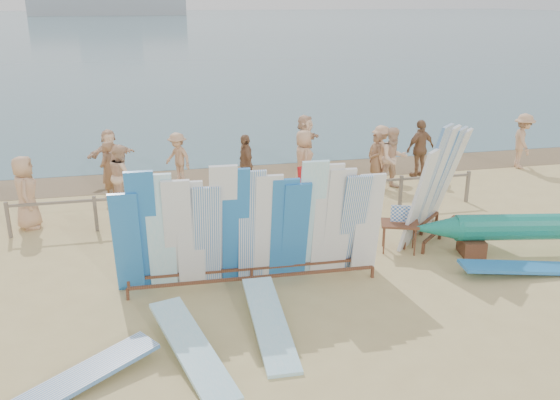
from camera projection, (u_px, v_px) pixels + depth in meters
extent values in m
plane|color=tan|center=(282.00, 267.00, 12.68)|extent=(160.00, 160.00, 0.00)
cube|color=#416774|center=(154.00, 22.00, 130.79)|extent=(320.00, 240.00, 0.02)
cube|color=brown|center=(233.00, 174.00, 19.33)|extent=(40.00, 2.60, 0.01)
cube|color=#999EA3|center=(108.00, 1.00, 174.99)|extent=(45.00, 8.00, 8.00)
cube|color=#7C6E5D|center=(256.00, 189.00, 15.19)|extent=(12.00, 0.06, 0.06)
cube|color=#7C6E5D|center=(8.00, 220.00, 14.07)|extent=(0.08, 0.08, 0.90)
cube|color=#7C6E5D|center=(96.00, 214.00, 14.48)|extent=(0.08, 0.08, 0.90)
cube|color=#7C6E5D|center=(178.00, 208.00, 14.89)|extent=(0.08, 0.08, 0.90)
cube|color=#7C6E5D|center=(256.00, 202.00, 15.31)|extent=(0.08, 0.08, 0.90)
cube|color=#7C6E5D|center=(330.00, 197.00, 15.72)|extent=(0.08, 0.08, 0.90)
cube|color=#7C6E5D|center=(401.00, 191.00, 16.13)|extent=(0.08, 0.08, 0.90)
cube|color=#7C6E5D|center=(467.00, 187.00, 16.54)|extent=(0.08, 0.08, 0.90)
cube|color=brown|center=(255.00, 277.00, 11.68)|extent=(4.90, 0.18, 0.06)
cube|color=brown|center=(252.00, 269.00, 12.06)|extent=(4.90, 0.18, 0.06)
cube|color=blue|center=(127.00, 243.00, 11.16)|extent=(0.53, 0.60, 2.16)
cube|color=blue|center=(144.00, 232.00, 11.15)|extent=(0.54, 0.74, 2.58)
cube|color=#98DDF3|center=(161.00, 233.00, 11.22)|extent=(0.53, 0.66, 2.49)
cube|color=white|center=(178.00, 234.00, 11.29)|extent=(0.54, 0.75, 2.37)
cube|color=white|center=(191.00, 235.00, 11.35)|extent=(0.53, 0.58, 2.31)
cube|color=white|center=(207.00, 237.00, 11.43)|extent=(0.53, 0.66, 2.19)
cube|color=white|center=(223.00, 225.00, 11.42)|extent=(0.54, 0.82, 2.61)
cube|color=blue|center=(236.00, 227.00, 11.47)|extent=(0.54, 0.75, 2.52)
cube|color=white|center=(252.00, 227.00, 11.54)|extent=(0.53, 0.63, 2.45)
cube|color=white|center=(268.00, 228.00, 11.62)|extent=(0.53, 0.63, 2.35)
cube|color=blue|center=(284.00, 229.00, 11.69)|extent=(0.53, 0.62, 2.25)
cube|color=blue|center=(295.00, 231.00, 11.75)|extent=(0.53, 0.63, 2.15)
cube|color=#98DDF3|center=(311.00, 220.00, 11.74)|extent=(0.53, 0.70, 2.59)
cube|color=white|center=(326.00, 221.00, 11.81)|extent=(0.53, 0.63, 2.50)
cube|color=white|center=(338.00, 222.00, 11.87)|extent=(0.53, 0.65, 2.40)
cube|color=white|center=(353.00, 224.00, 11.95)|extent=(0.54, 0.79, 2.26)
cube|color=white|center=(368.00, 224.00, 12.01)|extent=(0.53, 0.48, 2.23)
cube|color=brown|center=(440.00, 229.00, 14.05)|extent=(1.57, 1.47, 0.06)
cube|color=brown|center=(422.00, 225.00, 14.30)|extent=(1.57, 1.47, 0.06)
cube|color=white|center=(418.00, 201.00, 13.11)|extent=(0.84, 0.84, 2.39)
cube|color=white|center=(427.00, 185.00, 13.42)|extent=(0.95, 0.96, 2.86)
cube|color=white|center=(435.00, 182.00, 13.82)|extent=(0.96, 0.98, 2.74)
cube|color=white|center=(442.00, 180.00, 14.23)|extent=(0.98, 0.99, 2.62)
cube|color=white|center=(448.00, 178.00, 14.56)|extent=(0.98, 1.00, 2.51)
cube|color=brown|center=(472.00, 247.00, 13.26)|extent=(0.60, 0.68, 0.36)
cylinder|color=#188976|center=(553.00, 226.00, 13.17)|extent=(4.41, 1.38, 0.60)
cone|color=#188976|center=(434.00, 228.00, 13.08)|extent=(1.27, 0.76, 0.56)
cube|color=brown|center=(400.00, 224.00, 13.26)|extent=(0.98, 0.83, 0.05)
cube|color=white|center=(401.00, 214.00, 13.18)|extent=(0.42, 0.18, 0.39)
cube|color=white|center=(74.00, 390.00, 8.72)|extent=(2.57, 1.94, 0.28)
cube|color=#98DDF3|center=(270.00, 331.00, 10.25)|extent=(0.61, 2.70, 0.37)
cube|color=#98DDF3|center=(192.00, 359.00, 9.46)|extent=(1.28, 2.74, 0.42)
cube|color=blue|center=(523.00, 274.00, 12.37)|extent=(2.74, 0.84, 0.29)
cube|color=#B31314|center=(233.00, 201.00, 15.82)|extent=(0.68, 0.66, 0.05)
cube|color=#B31314|center=(235.00, 189.00, 15.94)|extent=(0.53, 0.38, 0.52)
cube|color=#B31314|center=(312.00, 189.00, 16.68)|extent=(0.72, 0.68, 0.05)
cube|color=#B31314|center=(308.00, 176.00, 16.80)|extent=(0.63, 0.33, 0.60)
cube|color=#B31314|center=(319.00, 183.00, 16.68)|extent=(0.57, 0.75, 0.49)
cube|color=#B31314|center=(314.00, 171.00, 16.80)|extent=(0.43, 0.25, 0.31)
imported|color=tan|center=(26.00, 192.00, 14.54)|extent=(0.52, 0.94, 1.84)
imported|color=beige|center=(110.00, 155.00, 18.40)|extent=(1.57, 1.03, 1.62)
imported|color=tan|center=(381.00, 151.00, 18.84)|extent=(0.85, 1.15, 1.65)
imported|color=#8C6042|center=(420.00, 149.00, 18.73)|extent=(1.17, 0.78, 1.84)
imported|color=beige|center=(122.00, 175.00, 16.15)|extent=(0.55, 0.90, 1.72)
imported|color=tan|center=(304.00, 160.00, 17.43)|extent=(0.48, 0.91, 1.82)
imported|color=#8C6042|center=(375.00, 160.00, 17.76)|extent=(0.35, 0.62, 1.67)
imported|color=tan|center=(178.00, 158.00, 18.24)|extent=(0.96, 1.04, 1.56)
imported|color=beige|center=(393.00, 158.00, 17.56)|extent=(0.94, 0.52, 1.86)
imported|color=beige|center=(305.00, 142.00, 19.52)|extent=(1.34, 1.75, 1.84)
imported|color=tan|center=(523.00, 141.00, 19.71)|extent=(0.85, 1.28, 1.84)
imported|color=#8C6042|center=(108.00, 170.00, 16.76)|extent=(0.54, 0.68, 1.65)
imported|color=#8C6042|center=(246.00, 164.00, 17.27)|extent=(0.56, 1.06, 1.73)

